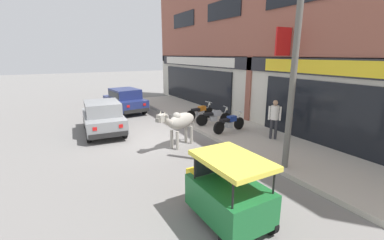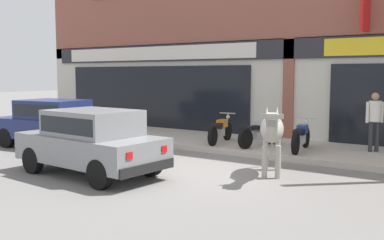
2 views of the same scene
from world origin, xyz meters
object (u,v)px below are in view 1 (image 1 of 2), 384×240
object	(u,v)px
motorcycle_1	(214,117)
motorcycle_2	(229,123)
utility_pole	(295,61)
cow	(180,122)
car_1	(103,116)
auto_rickshaw	(227,194)
motorcycle_0	(200,112)
pedestrian	(275,115)
car_0	(125,99)

from	to	relation	value
motorcycle_1	motorcycle_2	distance (m)	1.27
motorcycle_2	utility_pole	distance (m)	4.79
cow	car_1	world-z (taller)	cow
cow	auto_rickshaw	bearing A→B (deg)	-14.21
motorcycle_0	motorcycle_1	bearing A→B (deg)	2.01
cow	pedestrian	size ratio (longest dim) A/B	1.25
car_1	cow	bearing A→B (deg)	34.70
auto_rickshaw	utility_pole	bearing A→B (deg)	110.57
auto_rickshaw	motorcycle_0	size ratio (longest dim) A/B	1.11
auto_rickshaw	motorcycle_1	world-z (taller)	auto_rickshaw
motorcycle_0	cow	bearing A→B (deg)	-41.90
car_1	motorcycle_2	distance (m)	5.72
auto_rickshaw	utility_pole	size ratio (longest dim) A/B	0.32
car_0	utility_pole	distance (m)	11.20
auto_rickshaw	car_1	bearing A→B (deg)	-172.13
motorcycle_1	utility_pole	bearing A→B (deg)	-8.40
cow	utility_pole	xyz separation A→B (m)	(3.52, 1.86, 2.32)
motorcycle_1	car_0	bearing A→B (deg)	-152.67
car_0	car_1	world-z (taller)	same
cow	pedestrian	distance (m)	3.80
motorcycle_2	pedestrian	size ratio (longest dim) A/B	1.13
auto_rickshaw	motorcycle_1	xyz separation A→B (m)	(-6.24, 3.79, -0.12)
auto_rickshaw	pedestrian	world-z (taller)	pedestrian
cow	auto_rickshaw	distance (m)	4.82
motorcycle_1	utility_pole	xyz separation A→B (m)	(5.10, -0.75, 2.79)
auto_rickshaw	motorcycle_0	bearing A→B (deg)	153.53
pedestrian	motorcycle_2	bearing A→B (deg)	-150.48
motorcycle_2	car_0	bearing A→B (deg)	-157.32
car_0	pedestrian	bearing A→B (deg)	24.09
car_0	motorcycle_2	xyz separation A→B (m)	(6.88, 2.87, -0.28)
car_0	motorcycle_2	world-z (taller)	car_0
cow	auto_rickshaw	world-z (taller)	cow
cow	motorcycle_1	distance (m)	3.08
auto_rickshaw	pedestrian	distance (m)	5.77
motorcycle_2	utility_pole	bearing A→B (deg)	-10.83
car_0	car_1	distance (m)	4.37
pedestrian	utility_pole	world-z (taller)	utility_pole
auto_rickshaw	pedestrian	xyz separation A→B (m)	(-3.28, 4.72, 0.48)
auto_rickshaw	pedestrian	bearing A→B (deg)	124.82
motorcycle_1	utility_pole	distance (m)	5.86
motorcycle_0	pedestrian	size ratio (longest dim) A/B	1.13
car_1	motorcycle_2	bearing A→B (deg)	58.41
car_1	motorcycle_0	xyz separation A→B (m)	(0.44, 4.84, -0.28)
cow	car_0	world-z (taller)	cow
motorcycle_2	cow	bearing A→B (deg)	-83.36
car_0	motorcycle_1	size ratio (longest dim) A/B	2.09
car_0	motorcycle_0	distance (m)	5.19
cow	motorcycle_2	world-z (taller)	cow
car_1	pedestrian	size ratio (longest dim) A/B	2.31
utility_pole	motorcycle_1	bearing A→B (deg)	171.60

